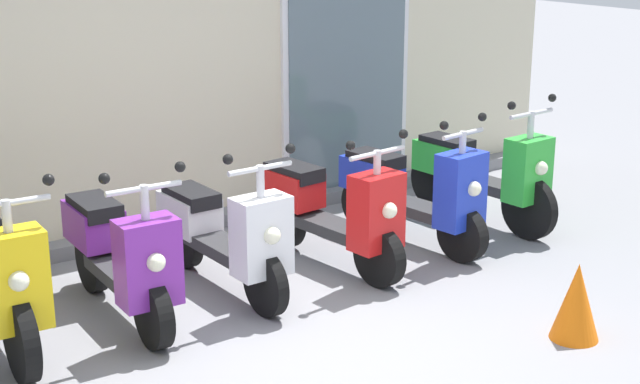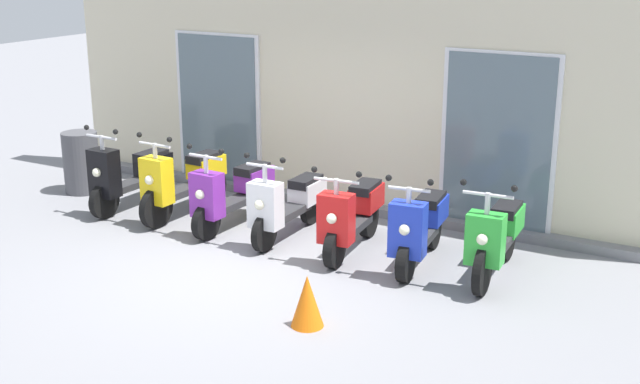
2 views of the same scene
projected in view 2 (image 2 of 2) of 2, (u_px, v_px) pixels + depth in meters
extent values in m
plane|color=gray|center=(235.00, 270.00, 9.23)|extent=(40.00, 40.00, 0.00)
cube|color=beige|center=(352.00, 82.00, 11.07)|extent=(9.37, 0.30, 3.46)
cube|color=slate|center=(342.00, 205.00, 11.35)|extent=(9.37, 0.20, 0.12)
cube|color=silver|center=(219.00, 111.00, 12.10)|extent=(1.46, 0.04, 2.30)
cube|color=slate|center=(218.00, 112.00, 12.08)|extent=(1.34, 0.02, 2.22)
cube|color=silver|center=(498.00, 145.00, 10.10)|extent=(1.46, 0.04, 2.30)
cube|color=slate|center=(497.00, 145.00, 10.09)|extent=(1.34, 0.02, 2.22)
cylinder|color=black|center=(104.00, 201.00, 10.92)|extent=(0.11, 0.48, 0.48)
cylinder|color=black|center=(159.00, 181.00, 11.82)|extent=(0.11, 0.48, 0.48)
cube|color=#2D2D30|center=(132.00, 184.00, 11.34)|extent=(0.27, 0.68, 0.09)
cube|color=black|center=(104.00, 173.00, 10.84)|extent=(0.38, 0.25, 0.64)
sphere|color=#F2EFCC|center=(97.00, 172.00, 10.72)|extent=(0.12, 0.12, 0.12)
cube|color=black|center=(153.00, 164.00, 11.66)|extent=(0.31, 0.52, 0.28)
cube|color=black|center=(151.00, 155.00, 11.59)|extent=(0.27, 0.48, 0.11)
cylinder|color=silver|center=(102.00, 143.00, 10.72)|extent=(0.06, 0.06, 0.21)
cylinder|color=silver|center=(101.00, 137.00, 10.70)|extent=(0.52, 0.04, 0.04)
sphere|color=black|center=(115.00, 132.00, 10.55)|extent=(0.07, 0.07, 0.07)
sphere|color=black|center=(86.00, 127.00, 10.80)|extent=(0.07, 0.07, 0.07)
cylinder|color=black|center=(156.00, 208.00, 10.54)|extent=(0.12, 0.54, 0.53)
cylinder|color=black|center=(212.00, 187.00, 11.45)|extent=(0.12, 0.54, 0.53)
cube|color=#2D2D30|center=(185.00, 190.00, 10.97)|extent=(0.29, 0.71, 0.09)
cube|color=yellow|center=(157.00, 181.00, 10.47)|extent=(0.39, 0.26, 0.60)
sphere|color=#F2EFCC|center=(149.00, 180.00, 10.35)|extent=(0.12, 0.12, 0.12)
cube|color=yellow|center=(206.00, 167.00, 11.28)|extent=(0.32, 0.53, 0.28)
cube|color=black|center=(204.00, 157.00, 11.20)|extent=(0.28, 0.49, 0.11)
cylinder|color=silver|center=(155.00, 151.00, 10.36)|extent=(0.06, 0.06, 0.21)
cylinder|color=silver|center=(155.00, 145.00, 10.33)|extent=(0.51, 0.06, 0.04)
sphere|color=black|center=(169.00, 140.00, 10.17)|extent=(0.07, 0.07, 0.07)
sphere|color=black|center=(139.00, 135.00, 10.43)|extent=(0.07, 0.07, 0.07)
cylinder|color=black|center=(206.00, 222.00, 10.13)|extent=(0.12, 0.46, 0.46)
cylinder|color=black|center=(259.00, 199.00, 11.04)|extent=(0.12, 0.46, 0.46)
cube|color=#2D2D30|center=(234.00, 203.00, 10.55)|extent=(0.29, 0.71, 0.09)
cube|color=purple|center=(207.00, 195.00, 10.06)|extent=(0.39, 0.25, 0.56)
sphere|color=#F2EFCC|center=(200.00, 194.00, 9.94)|extent=(0.12, 0.12, 0.12)
cube|color=purple|center=(254.00, 178.00, 10.87)|extent=(0.32, 0.53, 0.28)
cube|color=black|center=(252.00, 169.00, 10.79)|extent=(0.28, 0.49, 0.11)
cylinder|color=silver|center=(206.00, 165.00, 9.95)|extent=(0.06, 0.06, 0.24)
cylinder|color=silver|center=(205.00, 157.00, 9.92)|extent=(0.49, 0.05, 0.04)
sphere|color=black|center=(221.00, 151.00, 9.77)|extent=(0.07, 0.07, 0.07)
sphere|color=black|center=(189.00, 146.00, 10.01)|extent=(0.07, 0.07, 0.07)
cylinder|color=black|center=(264.00, 233.00, 9.74)|extent=(0.10, 0.46, 0.46)
cylinder|color=black|center=(311.00, 207.00, 10.71)|extent=(0.10, 0.46, 0.46)
cube|color=#2D2D30|center=(289.00, 212.00, 10.20)|extent=(0.28, 0.72, 0.09)
cube|color=white|center=(265.00, 205.00, 9.68)|extent=(0.39, 0.25, 0.55)
sphere|color=#F2EFCC|center=(259.00, 205.00, 9.55)|extent=(0.12, 0.12, 0.12)
cube|color=white|center=(307.00, 191.00, 10.56)|extent=(0.31, 0.53, 0.28)
cube|color=black|center=(306.00, 181.00, 10.49)|extent=(0.27, 0.49, 0.11)
cylinder|color=silver|center=(265.00, 174.00, 9.57)|extent=(0.06, 0.06, 0.24)
cylinder|color=silver|center=(265.00, 166.00, 9.54)|extent=(0.49, 0.05, 0.04)
sphere|color=black|center=(283.00, 160.00, 9.40)|extent=(0.07, 0.07, 0.07)
sphere|color=black|center=(247.00, 155.00, 9.62)|extent=(0.07, 0.07, 0.07)
cylinder|color=black|center=(335.00, 249.00, 9.26)|extent=(0.16, 0.46, 0.45)
cylinder|color=black|center=(369.00, 219.00, 10.24)|extent=(0.16, 0.46, 0.45)
cube|color=#2D2D30|center=(353.00, 225.00, 9.72)|extent=(0.33, 0.72, 0.09)
cube|color=red|center=(336.00, 218.00, 9.19)|extent=(0.40, 0.28, 0.57)
sphere|color=#F2EFCC|center=(332.00, 219.00, 9.06)|extent=(0.12, 0.12, 0.12)
cube|color=red|center=(366.00, 197.00, 10.06)|extent=(0.35, 0.55, 0.28)
cube|color=black|center=(365.00, 187.00, 9.98)|extent=(0.31, 0.51, 0.11)
cylinder|color=silver|center=(336.00, 187.00, 9.08)|extent=(0.06, 0.06, 0.20)
cylinder|color=silver|center=(336.00, 181.00, 9.06)|extent=(0.53, 0.09, 0.04)
sphere|color=black|center=(359.00, 175.00, 8.93)|extent=(0.07, 0.07, 0.07)
sphere|color=black|center=(314.00, 169.00, 9.13)|extent=(0.07, 0.07, 0.07)
cylinder|color=black|center=(406.00, 262.00, 8.87)|extent=(0.17, 0.45, 0.44)
cylinder|color=black|center=(432.00, 230.00, 9.86)|extent=(0.17, 0.45, 0.44)
cube|color=#2D2D30|center=(420.00, 237.00, 9.34)|extent=(0.34, 0.72, 0.09)
cube|color=#1E38C6|center=(408.00, 230.00, 8.80)|extent=(0.41, 0.29, 0.60)
sphere|color=#F2EFCC|center=(404.00, 230.00, 8.67)|extent=(0.12, 0.12, 0.12)
cube|color=#1E38C6|center=(431.00, 210.00, 9.69)|extent=(0.36, 0.55, 0.28)
cube|color=black|center=(431.00, 199.00, 9.61)|extent=(0.32, 0.51, 0.11)
cylinder|color=silver|center=(409.00, 196.00, 8.69)|extent=(0.06, 0.06, 0.19)
cylinder|color=silver|center=(409.00, 189.00, 8.67)|extent=(0.46, 0.09, 0.04)
sphere|color=black|center=(431.00, 182.00, 8.56)|extent=(0.07, 0.07, 0.07)
sphere|color=black|center=(389.00, 178.00, 8.72)|extent=(0.07, 0.07, 0.07)
cylinder|color=black|center=(482.00, 270.00, 8.52)|extent=(0.13, 0.54, 0.54)
cylinder|color=black|center=(508.00, 237.00, 9.48)|extent=(0.13, 0.54, 0.54)
cube|color=#2D2D30|center=(496.00, 244.00, 8.97)|extent=(0.31, 0.71, 0.09)
cube|color=green|center=(485.00, 239.00, 8.46)|extent=(0.40, 0.27, 0.55)
sphere|color=#F2EFCC|center=(482.00, 239.00, 8.34)|extent=(0.12, 0.12, 0.12)
cube|color=green|center=(507.00, 220.00, 9.33)|extent=(0.33, 0.54, 0.28)
cube|color=black|center=(507.00, 209.00, 9.25)|extent=(0.29, 0.50, 0.11)
cylinder|color=silver|center=(487.00, 204.00, 8.35)|extent=(0.06, 0.06, 0.25)
cylinder|color=silver|center=(488.00, 195.00, 8.32)|extent=(0.52, 0.07, 0.04)
sphere|color=black|center=(514.00, 189.00, 8.18)|extent=(0.07, 0.07, 0.07)
sphere|color=black|center=(463.00, 182.00, 8.40)|extent=(0.07, 0.07, 0.07)
cone|color=orange|center=(307.00, 301.00, 7.82)|extent=(0.32, 0.32, 0.52)
cylinder|color=#4C4C51|center=(81.00, 162.00, 12.03)|extent=(0.52, 0.52, 0.90)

